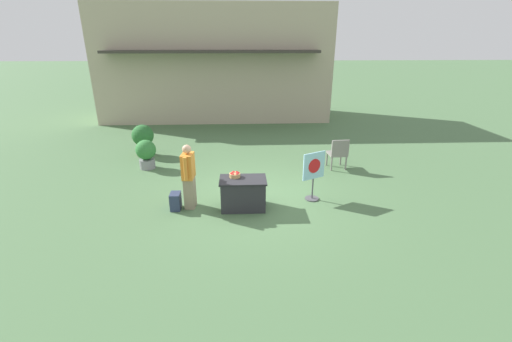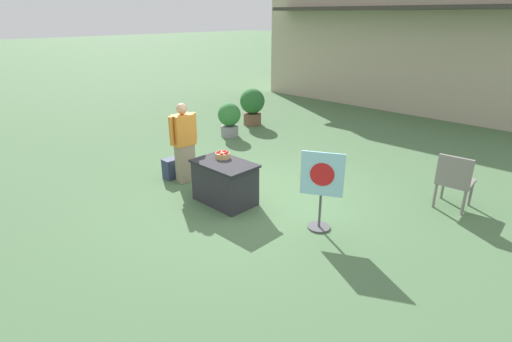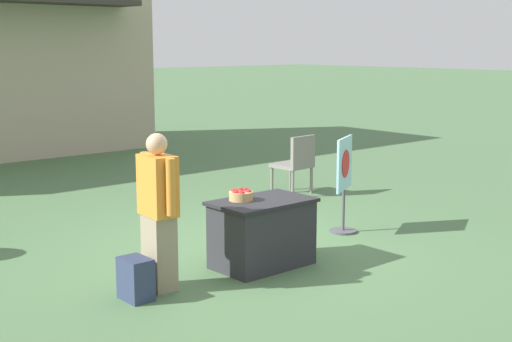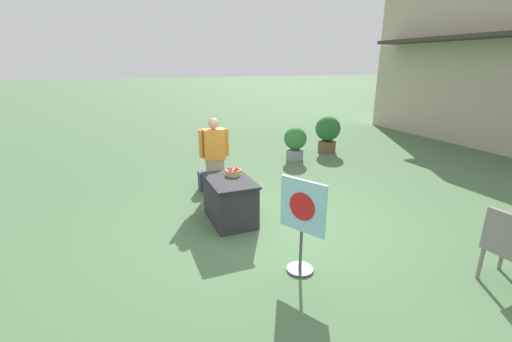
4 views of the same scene
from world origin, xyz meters
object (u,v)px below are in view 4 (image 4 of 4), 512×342
at_px(apple_basket, 233,172).
at_px(backpack, 207,180).
at_px(potted_plant_near_left, 295,142).
at_px(person_visitor, 215,157).
at_px(poster_board, 302,221).
at_px(display_table, 230,200).
at_px(potted_plant_far_right, 328,132).

relative_size(apple_basket, backpack, 0.63).
height_order(apple_basket, potted_plant_near_left, potted_plant_near_left).
bearing_deg(potted_plant_near_left, person_visitor, -58.01).
bearing_deg(person_visitor, potted_plant_near_left, 126.46).
xyz_separation_m(person_visitor, poster_board, (3.10, 0.29, -0.10)).
relative_size(display_table, potted_plant_far_right, 1.02).
height_order(backpack, poster_board, poster_board).
bearing_deg(potted_plant_near_left, potted_plant_far_right, 107.78).
xyz_separation_m(display_table, backpack, (-1.65, 0.00, -0.17)).
bearing_deg(person_visitor, potted_plant_far_right, 122.22).
bearing_deg(poster_board, person_visitor, -112.02).
bearing_deg(potted_plant_near_left, apple_basket, -44.11).
xyz_separation_m(apple_basket, backpack, (-1.46, -0.13, -0.62)).
height_order(person_visitor, poster_board, person_visitor).
relative_size(backpack, potted_plant_far_right, 0.38).
height_order(potted_plant_far_right, potted_plant_near_left, potted_plant_far_right).
distance_m(backpack, poster_board, 3.50).
distance_m(backpack, potted_plant_near_left, 3.25).
relative_size(backpack, potted_plant_near_left, 0.45).
xyz_separation_m(potted_plant_far_right, potted_plant_near_left, (0.43, -1.35, -0.10)).
xyz_separation_m(apple_basket, potted_plant_far_right, (-3.30, 4.13, -0.20)).
bearing_deg(person_visitor, display_table, -0.00).
bearing_deg(potted_plant_near_left, poster_board, -27.44).
bearing_deg(backpack, potted_plant_near_left, 115.81).
height_order(display_table, potted_plant_near_left, potted_plant_near_left).
bearing_deg(person_visitor, apple_basket, 6.18).
bearing_deg(display_table, potted_plant_near_left, 136.40).
distance_m(apple_basket, poster_board, 2.01).
bearing_deg(backpack, apple_basket, 5.27).
bearing_deg(display_table, person_visitor, 175.53).
distance_m(person_visitor, backpack, 0.71).
bearing_deg(potted_plant_far_right, person_visitor, -62.25).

